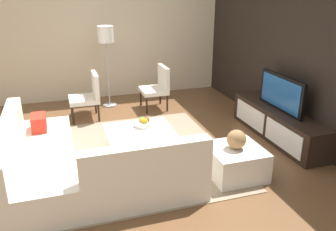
{
  "coord_description": "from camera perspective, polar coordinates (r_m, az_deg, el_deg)",
  "views": [
    {
      "loc": [
        4.51,
        -0.94,
        2.43
      ],
      "look_at": [
        -0.19,
        0.56,
        0.54
      ],
      "focal_mm": 37.29,
      "sensor_mm": 36.0,
      "label": 1
    }
  ],
  "objects": [
    {
      "name": "area_rug",
      "position": [
        5.3,
        -5.52,
        -6.45
      ],
      "size": [
        2.95,
        2.72,
        0.01
      ],
      "primitive_type": "cube",
      "color": "gray",
      "rests_on": "ground"
    },
    {
      "name": "media_console",
      "position": [
        6.02,
        17.46,
        -1.33
      ],
      "size": [
        2.1,
        0.48,
        0.5
      ],
      "color": "black",
      "rests_on": "ground"
    },
    {
      "name": "sectional_couch",
      "position": [
        4.55,
        -14.81,
        -7.96
      ],
      "size": [
        2.28,
        2.32,
        0.81
      ],
      "color": "silver",
      "rests_on": "ground"
    },
    {
      "name": "accent_chair_near",
      "position": [
        6.7,
        -12.81,
        3.52
      ],
      "size": [
        0.55,
        0.54,
        0.87
      ],
      "rotation": [
        0.0,
        0.0,
        0.05
      ],
      "color": "black",
      "rests_on": "ground"
    },
    {
      "name": "feature_wall_back",
      "position": [
        5.89,
        21.14,
        9.45
      ],
      "size": [
        6.4,
        0.12,
        2.8
      ],
      "primitive_type": "cube",
      "color": "black",
      "rests_on": "ground"
    },
    {
      "name": "accent_chair_far",
      "position": [
        7.09,
        -1.64,
        5.03
      ],
      "size": [
        0.58,
        0.51,
        0.87
      ],
      "rotation": [
        0.0,
        0.0,
        -0.06
      ],
      "color": "black",
      "rests_on": "ground"
    },
    {
      "name": "ground_plane",
      "position": [
        5.21,
        -5.28,
        -6.98
      ],
      "size": [
        14.0,
        14.0,
        0.0
      ],
      "primitive_type": "plane",
      "color": "brown"
    },
    {
      "name": "fruit_bowl",
      "position": [
        5.32,
        -3.97,
        -1.18
      ],
      "size": [
        0.28,
        0.28,
        0.14
      ],
      "color": "silver",
      "rests_on": "coffee_table"
    },
    {
      "name": "coffee_table",
      "position": [
        5.23,
        -4.52,
        -4.4
      ],
      "size": [
        0.92,
        0.99,
        0.38
      ],
      "color": "black",
      "rests_on": "ground"
    },
    {
      "name": "television",
      "position": [
        5.85,
        18.02,
        3.53
      ],
      "size": [
        1.1,
        0.06,
        0.57
      ],
      "color": "black",
      "rests_on": "media_console"
    },
    {
      "name": "ottoman",
      "position": [
        4.76,
        10.86,
        -7.43
      ],
      "size": [
        0.7,
        0.7,
        0.4
      ],
      "primitive_type": "cube",
      "color": "silver",
      "rests_on": "ground"
    },
    {
      "name": "side_wall_left",
      "position": [
        7.86,
        -9.47,
        13.11
      ],
      "size": [
        0.12,
        5.2,
        2.8
      ],
      "primitive_type": "cube",
      "color": "beige",
      "rests_on": "ground"
    },
    {
      "name": "decorative_ball",
      "position": [
        4.62,
        11.13,
        -3.85
      ],
      "size": [
        0.25,
        0.25,
        0.25
      ],
      "primitive_type": "sphere",
      "color": "#997247",
      "rests_on": "ottoman"
    },
    {
      "name": "floor_lamp",
      "position": [
        7.14,
        -10.14,
        12.13
      ],
      "size": [
        0.31,
        0.31,
        1.64
      ],
      "color": "#A5A5AA",
      "rests_on": "ground"
    }
  ]
}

